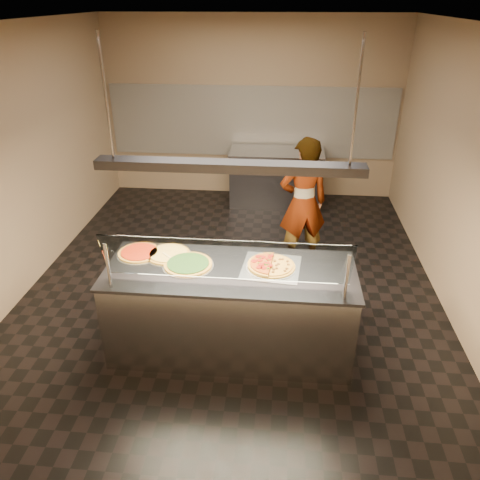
# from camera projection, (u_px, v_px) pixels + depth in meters

# --- Properties ---
(ground) EXTENTS (5.00, 6.00, 0.02)m
(ground) POSITION_uv_depth(u_px,v_px,m) (234.00, 279.00, 6.02)
(ground) COLOR black
(ground) RESTS_ON ground
(ceiling) EXTENTS (5.00, 6.00, 0.02)m
(ceiling) POSITION_uv_depth(u_px,v_px,m) (232.00, 21.00, 4.62)
(ceiling) COLOR silver
(ceiling) RESTS_ON wall_back
(wall_back) EXTENTS (5.00, 0.02, 3.00)m
(wall_back) POSITION_uv_depth(u_px,v_px,m) (252.00, 110.00, 7.97)
(wall_back) COLOR #907B5D
(wall_back) RESTS_ON ground
(wall_front) EXTENTS (5.00, 0.02, 3.00)m
(wall_front) POSITION_uv_depth(u_px,v_px,m) (177.00, 338.00, 2.67)
(wall_front) COLOR #907B5D
(wall_front) RESTS_ON ground
(wall_left) EXTENTS (0.02, 6.00, 3.00)m
(wall_left) POSITION_uv_depth(u_px,v_px,m) (22.00, 160.00, 5.53)
(wall_left) COLOR #907B5D
(wall_left) RESTS_ON ground
(wall_right) EXTENTS (0.02, 6.00, 3.00)m
(wall_right) POSITION_uv_depth(u_px,v_px,m) (461.00, 174.00, 5.11)
(wall_right) COLOR #907B5D
(wall_right) RESTS_ON ground
(tile_band) EXTENTS (4.90, 0.02, 1.20)m
(tile_band) POSITION_uv_depth(u_px,v_px,m) (252.00, 122.00, 8.04)
(tile_band) COLOR silver
(tile_band) RESTS_ON wall_back
(serving_counter) EXTENTS (2.39, 0.94, 0.93)m
(serving_counter) POSITION_uv_depth(u_px,v_px,m) (231.00, 309.00, 4.64)
(serving_counter) COLOR #B7B7BC
(serving_counter) RESTS_ON ground
(sneeze_guard) EXTENTS (2.15, 0.18, 0.54)m
(sneeze_guard) POSITION_uv_depth(u_px,v_px,m) (225.00, 261.00, 3.99)
(sneeze_guard) COLOR #B7B7BC
(sneeze_guard) RESTS_ON serving_counter
(perforated_tray) EXTENTS (0.59, 0.59, 0.01)m
(perforated_tray) POSITION_uv_depth(u_px,v_px,m) (271.00, 267.00, 4.45)
(perforated_tray) COLOR silver
(perforated_tray) RESTS_ON serving_counter
(half_pizza_pepperoni) EXTENTS (0.27, 0.47, 0.05)m
(half_pizza_pepperoni) POSITION_uv_depth(u_px,v_px,m) (260.00, 264.00, 4.45)
(half_pizza_pepperoni) COLOR #9A661E
(half_pizza_pepperoni) RESTS_ON perforated_tray
(half_pizza_sausage) EXTENTS (0.27, 0.47, 0.04)m
(half_pizza_sausage) POSITION_uv_depth(u_px,v_px,m) (283.00, 266.00, 4.43)
(half_pizza_sausage) COLOR #9A661E
(half_pizza_sausage) RESTS_ON perforated_tray
(pizza_spinach) EXTENTS (0.49, 0.49, 0.03)m
(pizza_spinach) POSITION_uv_depth(u_px,v_px,m) (188.00, 264.00, 4.49)
(pizza_spinach) COLOR silver
(pizza_spinach) RESTS_ON serving_counter
(pizza_cheese) EXTENTS (0.46, 0.46, 0.03)m
(pizza_cheese) POSITION_uv_depth(u_px,v_px,m) (168.00, 254.00, 4.66)
(pizza_cheese) COLOR silver
(pizza_cheese) RESTS_ON serving_counter
(pizza_tomato) EXTENTS (0.45, 0.45, 0.03)m
(pizza_tomato) POSITION_uv_depth(u_px,v_px,m) (139.00, 252.00, 4.69)
(pizza_tomato) COLOR silver
(pizza_tomato) RESTS_ON serving_counter
(pizza_spatula) EXTENTS (0.28, 0.17, 0.02)m
(pizza_spatula) POSITION_uv_depth(u_px,v_px,m) (173.00, 256.00, 4.59)
(pizza_spatula) COLOR #B7B7BC
(pizza_spatula) RESTS_ON pizza_spinach
(prep_table) EXTENTS (1.57, 0.74, 0.93)m
(prep_table) POSITION_uv_depth(u_px,v_px,m) (276.00, 177.00, 8.01)
(prep_table) COLOR #3A3A3F
(prep_table) RESTS_ON ground
(worker) EXTENTS (0.72, 0.57, 1.73)m
(worker) POSITION_uv_depth(u_px,v_px,m) (303.00, 203.00, 6.01)
(worker) COLOR #302C36
(worker) RESTS_ON ground
(heat_lamp_housing) EXTENTS (2.30, 0.18, 0.08)m
(heat_lamp_housing) POSITION_uv_depth(u_px,v_px,m) (229.00, 166.00, 3.95)
(heat_lamp_housing) COLOR #3A3A3F
(heat_lamp_housing) RESTS_ON ceiling
(lamp_rod_left) EXTENTS (0.02, 0.02, 1.01)m
(lamp_rod_left) POSITION_uv_depth(u_px,v_px,m) (106.00, 98.00, 3.78)
(lamp_rod_left) COLOR #B7B7BC
(lamp_rod_left) RESTS_ON ceiling
(lamp_rod_right) EXTENTS (0.02, 0.02, 1.01)m
(lamp_rod_right) POSITION_uv_depth(u_px,v_px,m) (357.00, 103.00, 3.62)
(lamp_rod_right) COLOR #B7B7BC
(lamp_rod_right) RESTS_ON ceiling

